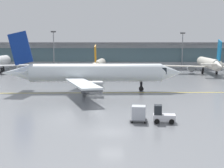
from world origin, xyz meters
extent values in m
plane|color=slate|center=(0.00, 0.00, 0.00)|extent=(400.00, 400.00, 0.00)
cube|color=yellow|center=(-4.08, 27.41, 0.00)|extent=(109.83, 6.84, 0.01)
cube|color=#B2B7BC|center=(0.00, 92.28, 4.50)|extent=(192.87, 8.00, 9.00)
cube|color=slate|center=(0.00, 88.20, 4.95)|extent=(185.15, 0.16, 5.04)
cube|color=slate|center=(0.00, 90.78, 9.30)|extent=(200.58, 11.00, 0.60)
cone|color=white|center=(-40.02, 81.90, 3.47)|extent=(3.53, 4.30, 3.20)
cube|color=black|center=(-39.79, 79.21, 3.89)|extent=(2.87, 3.24, 1.18)
cube|color=white|center=(-30.08, 66.53, 2.54)|extent=(14.11, 7.90, 0.28)
cylinder|color=#999EA3|center=(-32.97, 67.78, 1.61)|extent=(2.37, 3.73, 2.08)
cylinder|color=black|center=(-39.55, 76.25, 0.89)|extent=(0.44, 0.44, 1.79)
cylinder|color=black|center=(-39.55, 76.25, 0.45)|extent=(0.62, 0.93, 0.89)
cylinder|color=black|center=(-36.40, 66.00, 0.89)|extent=(0.44, 0.44, 1.79)
cylinder|color=black|center=(-36.40, 66.00, 0.45)|extent=(0.62, 0.93, 0.89)
cylinder|color=silver|center=(-6.42, 70.53, 2.75)|extent=(3.14, 19.30, 2.67)
cone|color=silver|center=(-6.15, 81.76, 2.75)|extent=(2.62, 3.27, 2.54)
cube|color=black|center=(-6.20, 79.62, 3.09)|extent=(2.14, 2.46, 0.94)
cone|color=silver|center=(-6.71, 58.78, 2.75)|extent=(2.37, 4.33, 2.27)
cube|color=silver|center=(-13.30, 69.13, 2.02)|extent=(11.25, 5.70, 0.22)
cylinder|color=#999EA3|center=(-11.07, 70.25, 1.27)|extent=(1.72, 2.87, 1.65)
cube|color=silver|center=(0.38, 68.80, 2.02)|extent=(11.28, 5.22, 0.22)
cylinder|color=#999EA3|center=(-1.80, 70.03, 1.27)|extent=(1.72, 2.87, 1.65)
cube|color=orange|center=(-6.69, 59.63, 6.37)|extent=(0.37, 3.61, 5.03)
cube|color=silver|center=(-8.64, 59.99, 3.15)|extent=(3.98, 1.98, 0.19)
cube|color=silver|center=(-4.72, 59.90, 3.15)|extent=(3.98, 1.98, 0.19)
cylinder|color=black|center=(-6.26, 77.27, 0.71)|extent=(0.35, 0.35, 1.41)
cylinder|color=black|center=(-6.26, 77.27, 0.35)|extent=(0.45, 0.72, 0.71)
cylinder|color=black|center=(-8.27, 69.01, 0.71)|extent=(0.35, 0.35, 1.41)
cylinder|color=black|center=(-8.27, 69.01, 0.35)|extent=(0.45, 0.72, 0.71)
cylinder|color=black|center=(-4.65, 68.92, 0.71)|extent=(0.35, 0.35, 1.41)
cylinder|color=black|center=(-4.65, 68.92, 0.35)|extent=(0.45, 0.72, 0.71)
cylinder|color=silver|center=(27.57, 68.45, 3.21)|extent=(4.02, 22.57, 3.12)
cone|color=silver|center=(28.10, 81.54, 3.21)|extent=(3.11, 3.86, 2.96)
cube|color=black|center=(28.00, 79.05, 3.60)|extent=(2.54, 2.90, 1.09)
cone|color=silver|center=(27.02, 54.74, 3.21)|extent=(2.85, 5.09, 2.65)
cube|color=silver|center=(19.52, 66.94, 2.35)|extent=(13.11, 6.83, 0.26)
cylinder|color=#999EA3|center=(22.15, 68.22, 1.49)|extent=(2.06, 3.38, 1.93)
cube|color=#1472B2|center=(27.06, 55.74, 7.43)|extent=(0.50, 4.22, 5.87)
cube|color=silver|center=(24.78, 56.20, 3.68)|extent=(4.67, 2.39, 0.22)
cylinder|color=black|center=(27.89, 76.31, 0.83)|extent=(0.40, 0.40, 1.65)
cylinder|color=black|center=(27.89, 76.31, 0.41)|extent=(0.54, 0.85, 0.83)
cylinder|color=black|center=(25.39, 66.71, 0.83)|extent=(0.40, 0.40, 1.65)
cylinder|color=black|center=(25.39, 66.71, 0.41)|extent=(0.54, 0.85, 0.83)
cylinder|color=black|center=(29.61, 66.54, 0.83)|extent=(0.40, 0.40, 1.65)
cylinder|color=black|center=(29.61, 66.54, 0.41)|extent=(0.54, 0.85, 0.83)
cylinder|color=white|center=(-4.08, 29.41, 3.62)|extent=(25.51, 5.01, 3.52)
cone|color=white|center=(10.68, 30.28, 3.62)|extent=(4.41, 3.59, 3.34)
cube|color=black|center=(7.86, 30.11, 4.06)|extent=(3.32, 2.93, 1.23)
cone|color=white|center=(-19.55, 28.49, 3.62)|extent=(5.80, 3.32, 2.99)
cube|color=white|center=(-6.68, 38.28, 2.66)|extent=(6.41, 14.87, 0.29)
cylinder|color=#999EA3|center=(-4.96, 35.47, 1.68)|extent=(3.85, 2.39, 2.17)
cube|color=white|center=(-5.62, 20.29, 2.66)|extent=(7.94, 14.77, 0.29)
cylinder|color=#999EA3|center=(-4.24, 23.28, 1.68)|extent=(3.85, 2.39, 2.17)
cube|color=navy|center=(-18.42, 28.56, 8.39)|extent=(4.76, 0.65, 6.63)
cube|color=white|center=(-18.16, 31.17, 4.15)|extent=(2.79, 5.31, 0.25)
cube|color=white|center=(-17.86, 26.00, 4.15)|extent=(2.79, 5.31, 0.25)
cylinder|color=black|center=(4.77, 29.93, 0.93)|extent=(0.46, 0.46, 1.86)
cylinder|color=black|center=(4.77, 29.93, 0.47)|extent=(0.96, 0.62, 0.93)
cylinder|color=black|center=(-6.29, 31.66, 0.93)|extent=(0.46, 0.46, 1.86)
cylinder|color=black|center=(-6.29, 31.66, 0.47)|extent=(0.96, 0.62, 0.93)
cylinder|color=black|center=(-6.01, 26.91, 0.93)|extent=(0.46, 0.46, 1.86)
cylinder|color=black|center=(-6.01, 26.91, 0.47)|extent=(0.96, 0.62, 0.93)
cube|color=silver|center=(6.10, 4.32, 0.65)|extent=(2.71, 1.63, 0.70)
cube|color=#1E2328|center=(5.36, 4.38, 1.55)|extent=(1.01, 1.32, 1.10)
cylinder|color=black|center=(7.01, 4.94, 0.30)|extent=(0.62, 0.27, 0.60)
cylinder|color=black|center=(6.89, 3.54, 0.30)|extent=(0.62, 0.27, 0.60)
cylinder|color=black|center=(5.32, 5.09, 0.30)|extent=(0.62, 0.27, 0.60)
cylinder|color=black|center=(5.19, 3.70, 0.30)|extent=(0.62, 0.27, 0.60)
cube|color=#595B60|center=(3.09, 4.59, 0.28)|extent=(2.23, 1.78, 0.12)
cube|color=#B2B7C1|center=(3.09, 4.59, 1.14)|extent=(1.73, 1.64, 1.60)
cylinder|color=black|center=(3.90, 5.22, 0.11)|extent=(0.23, 0.12, 0.22)
cylinder|color=black|center=(3.78, 3.82, 0.11)|extent=(0.23, 0.12, 0.22)
cylinder|color=black|center=(2.41, 5.35, 0.11)|extent=(0.23, 0.12, 0.22)
cylinder|color=black|center=(2.28, 3.96, 0.11)|extent=(0.23, 0.12, 0.22)
cylinder|color=gray|center=(-23.47, 82.52, 6.53)|extent=(0.36, 0.36, 13.05)
cube|color=#3F3F42|center=(-23.47, 82.52, 13.30)|extent=(1.80, 0.30, 0.50)
cylinder|color=gray|center=(22.41, 85.21, 6.30)|extent=(0.36, 0.36, 12.60)
cube|color=#3F3F42|center=(22.41, 85.21, 12.85)|extent=(1.80, 0.30, 0.50)
camera|label=1|loc=(1.22, -33.95, 9.39)|focal=52.75mm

